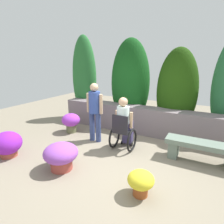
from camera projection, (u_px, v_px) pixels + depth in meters
The scene contains 10 objects.
ground_plane at pixel (118, 164), 4.12m from camera, with size 13.57×13.57×0.00m, color gray.
stone_retaining_wall at pixel (147, 121), 5.69m from camera, with size 5.69×0.50×0.81m, color slate.
hedge_backdrop at pixel (154, 85), 5.93m from camera, with size 5.82×1.03×3.03m.
stone_bench at pixel (201, 149), 4.10m from camera, with size 1.50×0.41×0.48m.
person_in_wheelchair at pixel (124, 125), 4.65m from camera, with size 0.53×0.66×1.33m.
person_standing_companion at pixel (95, 109), 5.04m from camera, with size 0.49×0.30×1.60m.
flower_pot_purple_near at pixel (141, 182), 3.10m from camera, with size 0.44×0.44×0.44m.
flower_pot_terracotta_by_wall at pixel (71, 121), 5.82m from camera, with size 0.55×0.55×0.59m.
flower_pot_red_accent at pixel (61, 155), 3.84m from camera, with size 0.70×0.70×0.56m.
flower_pot_small_foreground at pixel (7, 144), 4.36m from camera, with size 0.64×0.64×0.60m.
Camera 1 is at (1.63, -3.28, 2.18)m, focal length 30.41 mm.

